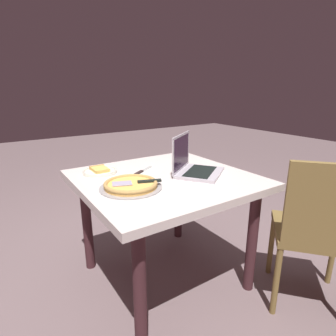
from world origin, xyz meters
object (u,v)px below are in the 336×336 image
object	(u,v)px
laptop	(194,166)
pizza_tray	(131,185)
chair_near	(317,228)
dining_table	(165,191)
pizza_plate	(100,171)
table_knife	(142,171)

from	to	relation	value
laptop	pizza_tray	world-z (taller)	laptop
chair_near	dining_table	bearing A→B (deg)	129.03
pizza_plate	chair_near	bearing A→B (deg)	-48.61
chair_near	pizza_tray	bearing A→B (deg)	142.97
laptop	table_knife	distance (m)	0.34
pizza_tray	laptop	bearing A→B (deg)	2.05
pizza_tray	pizza_plate	bearing A→B (deg)	96.97
laptop	pizza_tray	size ratio (longest dim) A/B	1.18
chair_near	pizza_plate	bearing A→B (deg)	131.39
pizza_plate	table_knife	size ratio (longest dim) A/B	1.15
chair_near	laptop	bearing A→B (deg)	120.05
laptop	table_knife	bearing A→B (deg)	139.92
pizza_tray	table_knife	size ratio (longest dim) A/B	1.80
table_knife	chair_near	bearing A→B (deg)	-53.70
table_knife	chair_near	distance (m)	1.06
dining_table	pizza_plate	size ratio (longest dim) A/B	4.68
dining_table	laptop	world-z (taller)	laptop
pizza_plate	table_knife	xyz separation A→B (m)	(0.23, -0.13, -0.01)
laptop	pizza_tray	distance (m)	0.45
pizza_tray	chair_near	world-z (taller)	chair_near
dining_table	table_knife	size ratio (longest dim) A/B	5.37
dining_table	pizza_plate	distance (m)	0.43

